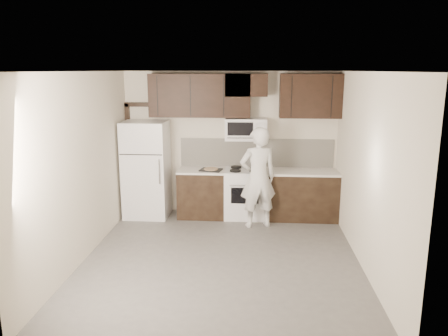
# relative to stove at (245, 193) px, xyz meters

# --- Properties ---
(floor) EXTENTS (4.50, 4.50, 0.00)m
(floor) POSITION_rel_stove_xyz_m (-0.30, -1.94, -0.46)
(floor) COLOR #555250
(floor) RESTS_ON ground
(back_wall) EXTENTS (4.00, 0.00, 4.00)m
(back_wall) POSITION_rel_stove_xyz_m (-0.30, 0.31, 0.89)
(back_wall) COLOR beige
(back_wall) RESTS_ON ground
(ceiling) EXTENTS (4.50, 4.50, 0.00)m
(ceiling) POSITION_rel_stove_xyz_m (-0.30, -1.94, 2.24)
(ceiling) COLOR white
(ceiling) RESTS_ON back_wall
(counter_run) EXTENTS (2.95, 0.64, 0.91)m
(counter_run) POSITION_rel_stove_xyz_m (0.30, 0.00, -0.00)
(counter_run) COLOR black
(counter_run) RESTS_ON floor
(stove) EXTENTS (0.76, 0.66, 0.94)m
(stove) POSITION_rel_stove_xyz_m (0.00, 0.00, 0.00)
(stove) COLOR white
(stove) RESTS_ON floor
(backsplash) EXTENTS (2.90, 0.02, 0.54)m
(backsplash) POSITION_rel_stove_xyz_m (0.20, 0.30, 0.72)
(backsplash) COLOR beige
(backsplash) RESTS_ON counter_run
(upper_cabinets) EXTENTS (3.48, 0.35, 0.78)m
(upper_cabinets) POSITION_rel_stove_xyz_m (-0.09, 0.14, 1.82)
(upper_cabinets) COLOR black
(upper_cabinets) RESTS_ON back_wall
(microwave) EXTENTS (0.76, 0.42, 0.40)m
(microwave) POSITION_rel_stove_xyz_m (-0.00, 0.12, 1.19)
(microwave) COLOR white
(microwave) RESTS_ON upper_cabinets
(refrigerator) EXTENTS (0.80, 0.76, 1.80)m
(refrigerator) POSITION_rel_stove_xyz_m (-1.85, -0.05, 0.44)
(refrigerator) COLOR white
(refrigerator) RESTS_ON floor
(door_trim) EXTENTS (0.50, 0.08, 2.12)m
(door_trim) POSITION_rel_stove_xyz_m (-2.22, 0.27, 0.79)
(door_trim) COLOR black
(door_trim) RESTS_ON floor
(saucepan) EXTENTS (0.31, 0.18, 0.17)m
(saucepan) POSITION_rel_stove_xyz_m (0.18, 0.15, 0.52)
(saucepan) COLOR silver
(saucepan) RESTS_ON stove
(baking_tray) EXTENTS (0.43, 0.36, 0.02)m
(baking_tray) POSITION_rel_stove_xyz_m (-0.63, -0.09, 0.46)
(baking_tray) COLOR black
(baking_tray) RESTS_ON counter_run
(pizza) EXTENTS (0.31, 0.31, 0.02)m
(pizza) POSITION_rel_stove_xyz_m (-0.63, -0.09, 0.48)
(pizza) COLOR #D0B98B
(pizza) RESTS_ON baking_tray
(person) EXTENTS (0.74, 0.59, 1.78)m
(person) POSITION_rel_stove_xyz_m (0.23, -0.50, 0.43)
(person) COLOR white
(person) RESTS_ON floor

